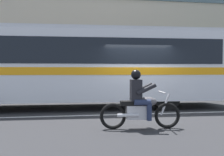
# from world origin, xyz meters

# --- Properties ---
(ground_plane) EXTENTS (60.00, 60.00, 0.00)m
(ground_plane) POSITION_xyz_m (0.00, 0.00, 0.00)
(ground_plane) COLOR #2B2B2D
(sidewalk_curb) EXTENTS (28.00, 3.80, 0.15)m
(sidewalk_curb) POSITION_xyz_m (0.00, 5.10, 0.07)
(sidewalk_curb) COLOR gray
(sidewalk_curb) RESTS_ON ground_plane
(lane_center_stripe) EXTENTS (26.60, 0.14, 0.01)m
(lane_center_stripe) POSITION_xyz_m (0.00, -0.60, 0.00)
(lane_center_stripe) COLOR silver
(lane_center_stripe) RESTS_ON ground_plane
(office_building_facade) EXTENTS (28.00, 0.89, 9.91)m
(office_building_facade) POSITION_xyz_m (0.00, 7.39, 4.96)
(office_building_facade) COLOR #B2A893
(office_building_facade) RESTS_ON ground_plane
(transit_bus) EXTENTS (11.95, 2.98, 3.22)m
(transit_bus) POSITION_xyz_m (-2.13, 1.19, 1.88)
(transit_bus) COLOR silver
(transit_bus) RESTS_ON ground_plane
(motorcycle_with_rider) EXTENTS (2.14, 0.64, 1.56)m
(motorcycle_with_rider) POSITION_xyz_m (-0.68, -2.80, 0.66)
(motorcycle_with_rider) COLOR black
(motorcycle_with_rider) RESTS_ON ground_plane
(fire_hydrant) EXTENTS (0.22, 0.30, 0.75)m
(fire_hydrant) POSITION_xyz_m (-3.51, 4.33, 0.52)
(fire_hydrant) COLOR red
(fire_hydrant) RESTS_ON sidewalk_curb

